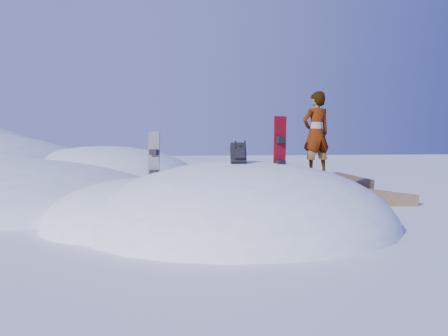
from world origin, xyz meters
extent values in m
plane|color=white|center=(0.00, 0.00, 0.00)|extent=(120.00, 120.00, 0.00)
ellipsoid|color=white|center=(0.00, 0.00, 0.00)|extent=(7.00, 6.00, 3.00)
ellipsoid|color=white|center=(-2.20, 0.60, 0.00)|extent=(4.40, 4.00, 2.20)
ellipsoid|color=white|center=(1.80, 0.80, 0.00)|extent=(3.60, 3.20, 2.50)
ellipsoid|color=white|center=(-6.00, 5.00, 0.00)|extent=(10.00, 9.00, 2.80)
ellipsoid|color=white|center=(-3.50, 7.50, 0.00)|extent=(8.00, 8.00, 3.60)
ellipsoid|color=white|center=(-5.50, 4.00, 0.00)|extent=(6.00, 5.00, 1.80)
cube|color=brown|center=(3.60, 3.40, 0.10)|extent=(2.82, 2.41, 1.62)
cube|color=brown|center=(5.20, 3.00, -0.10)|extent=(2.16, 1.80, 1.33)
cube|color=brown|center=(4.20, 4.60, 0.00)|extent=(2.08, 2.01, 1.10)
ellipsoid|color=white|center=(3.20, 2.40, 0.00)|extent=(3.20, 2.40, 1.00)
cube|color=red|center=(0.74, -0.39, 1.62)|extent=(0.32, 0.17, 1.69)
cube|color=black|center=(0.74, -0.46, 1.96)|extent=(0.23, 0.18, 0.14)
cube|color=black|center=(0.74, -0.46, 1.45)|extent=(0.23, 0.18, 0.14)
cube|color=black|center=(-1.93, 0.22, 1.39)|extent=(0.28, 0.23, 1.48)
cube|color=black|center=(-1.93, 0.16, 1.69)|extent=(0.21, 0.18, 0.12)
cube|color=black|center=(-1.93, 0.16, 1.25)|extent=(0.21, 0.18, 0.12)
cube|color=black|center=(-0.21, -0.52, 1.65)|extent=(0.37, 0.43, 0.50)
cube|color=black|center=(-0.21, -0.66, 1.67)|extent=(0.24, 0.22, 0.27)
cylinder|color=black|center=(-0.31, -0.64, 1.77)|extent=(0.04, 0.18, 0.33)
cylinder|color=black|center=(-0.11, -0.64, 1.77)|extent=(0.04, 0.18, 0.33)
cube|color=black|center=(-2.11, -1.64, 0.10)|extent=(0.79, 0.68, 0.18)
cube|color=black|center=(-1.80, -1.44, 0.18)|extent=(0.40, 0.33, 0.12)
imported|color=slate|center=(1.95, 0.47, 2.13)|extent=(0.80, 0.60, 1.98)
camera|label=1|loc=(-2.30, -9.41, 1.87)|focal=35.00mm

